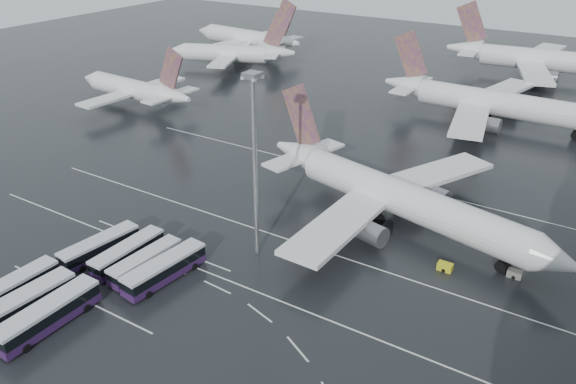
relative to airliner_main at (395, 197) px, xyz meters
The scene contains 23 objects.
ground 26.87m from the airliner_main, 99.77° to the right, with size 420.00×420.00×0.00m, color black.
lane_marking_near 28.81m from the airliner_main, 99.08° to the right, with size 120.00×0.25×0.01m, color silver.
lane_marking_mid 15.53m from the airliner_main, 107.71° to the right, with size 120.00×0.25×0.01m, color silver.
lane_marking_far 15.47m from the airliner_main, 107.80° to the left, with size 120.00×0.25×0.01m, color silver.
bus_bay_line_south 51.01m from the airliner_main, 124.12° to the right, with size 28.00×0.25×0.01m, color silver.
bus_bay_line_north 38.90m from the airliner_main, 137.57° to the right, with size 28.00×0.25×0.01m, color silver.
airliner_main is the anchor object (origin of this frame).
airliner_gate_b 58.99m from the airliner_main, 89.14° to the left, with size 58.38×52.63×20.32m.
airliner_gate_c 109.72m from the airliner_main, 88.10° to the left, with size 61.67×56.63×21.96m.
jet_remote_west 85.02m from the airliner_main, 165.12° to the left, with size 41.04×33.05×17.89m.
jet_remote_mid 109.09m from the airliner_main, 141.31° to the left, with size 41.89×34.15×18.84m.
jet_remote_far 128.17m from the airliner_main, 136.65° to the left, with size 48.37×39.01×21.04m.
bus_row_near_a 47.52m from the airliner_main, 135.22° to the right, with size 4.41×12.97×3.13m.
bus_row_near_b 43.40m from the airliner_main, 131.78° to the right, with size 3.18×12.57×3.08m.
bus_row_near_c 41.14m from the airliner_main, 127.46° to the right, with size 3.51×12.20×2.97m.
bus_row_near_d 38.96m from the airliner_main, 122.97° to the right, with size 4.40×13.63×3.30m.
bus_row_far_a 58.74m from the airliner_main, 127.10° to the right, with size 3.30×12.82×3.14m.
bus_row_far_b 57.32m from the airliner_main, 122.72° to the right, with size 3.94×13.88×3.38m.
bus_row_far_c 54.80m from the airliner_main, 118.88° to the right, with size 3.43×14.00×3.44m.
floodlight_mast 27.39m from the airliner_main, 125.66° to the right, with size 2.16×2.16×28.16m.
gse_cart_belly_a 15.63m from the airliner_main, 36.97° to the right, with size 2.14×1.26×1.17m, color gold.
gse_cart_belly_b 18.37m from the airliner_main, 19.75° to the left, with size 2.10×1.24×1.15m, color slate.
gse_cart_belly_d 22.18m from the airliner_main, 14.37° to the right, with size 2.04×1.21×1.11m, color slate.
Camera 1 is at (33.34, -53.20, 47.46)m, focal length 35.00 mm.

